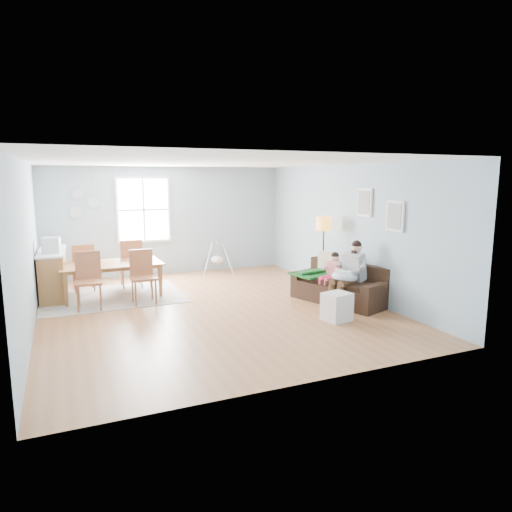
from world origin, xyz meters
name	(u,v)px	position (x,y,z in m)	size (l,w,h in m)	color
room	(209,178)	(0.00, 0.00, 2.42)	(8.40, 9.40, 3.90)	#995E36
window	(144,210)	(-0.60, 3.46, 1.65)	(1.32, 0.08, 1.62)	white
pictures	(379,209)	(2.97, -1.05, 1.85)	(0.05, 1.34, 0.74)	white
wall_plates	(82,204)	(-2.00, 3.47, 1.83)	(0.67, 0.02, 0.66)	#A0B9C0
sofa	(341,289)	(2.50, -0.58, 0.27)	(1.38, 2.04, 0.76)	black
green_throw	(314,273)	(2.23, -0.01, 0.48)	(0.86, 0.69, 0.04)	#15602A
beige_pillow	(328,263)	(2.52, -0.05, 0.69)	(0.13, 0.45, 0.45)	#B6A68B
father	(349,272)	(2.48, -0.87, 0.66)	(0.94, 0.61, 1.25)	#9C9C9F
nursing_pillow	(345,277)	(2.34, -0.92, 0.59)	(0.48, 0.48, 0.13)	silver
infant	(343,273)	(2.33, -0.89, 0.66)	(0.24, 0.32, 0.12)	silver
toddler	(332,269)	(2.38, -0.43, 0.65)	(0.54, 0.39, 0.79)	silver
floor_lamp	(324,230)	(2.62, 0.31, 1.33)	(0.32, 0.32, 1.61)	black
storage_cube	(336,307)	(1.76, -1.56, 0.24)	(0.50, 0.47, 0.48)	silver
rug	(113,297)	(-1.60, 1.60, 0.01)	(2.78, 2.12, 0.01)	#A19C93
dining_table	(112,280)	(-1.60, 1.60, 0.35)	(2.00, 1.11, 0.70)	brown
chair_sw	(88,276)	(-2.08, 0.91, 0.62)	(0.52, 0.52, 1.07)	brown
chair_se	(143,272)	(-1.09, 0.92, 0.60)	(0.47, 0.47, 1.04)	brown
chair_nw	(83,264)	(-2.11, 2.27, 0.60)	(0.49, 0.49, 1.04)	brown
chair_ne	(131,260)	(-1.11, 2.28, 0.63)	(0.50, 0.50, 1.08)	brown
counter	(53,273)	(-2.70, 2.13, 0.49)	(0.57, 1.74, 0.96)	brown
monitor	(51,245)	(-2.70, 1.80, 1.12)	(0.36, 0.34, 0.30)	#BBBBC1
baby_swing	(217,259)	(1.16, 3.10, 0.36)	(0.93, 0.94, 0.80)	#BBBBC1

